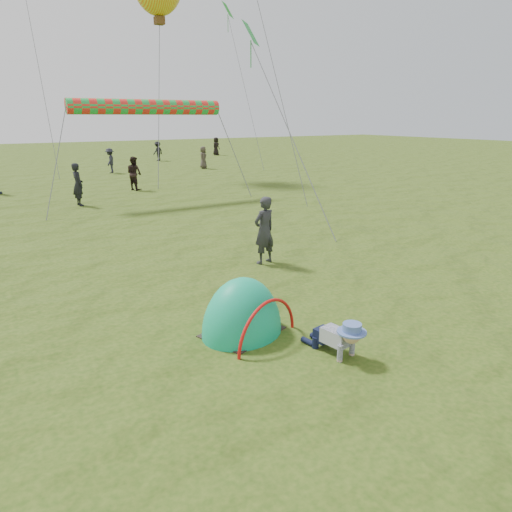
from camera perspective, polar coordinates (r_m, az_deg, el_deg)
ground at (r=7.64m, az=5.90°, el=-11.57°), size 140.00×140.00×0.00m
crawling_toddler at (r=7.43m, az=10.35°, el=-9.86°), size 0.71×0.91×0.64m
popup_tent at (r=8.16m, az=-1.74°, el=-9.51°), size 1.89×1.72×2.01m
standing_adult at (r=11.64m, az=1.04°, el=3.22°), size 0.70×0.53×1.74m
crowd_person_3 at (r=41.31m, az=-12.18°, el=12.69°), size 1.21×1.05×1.63m
crowd_person_4 at (r=46.76m, az=-5.01°, el=13.51°), size 1.00×0.85×1.72m
crowd_person_6 at (r=20.98m, az=-21.37°, el=8.32°), size 0.51×0.71×1.80m
crowd_person_7 at (r=24.74m, az=-14.98°, el=9.95°), size 0.93×1.02×1.71m
crowd_person_9 at (r=32.89m, az=-17.77°, el=11.28°), size 1.02×1.22×1.65m
crowd_person_10 at (r=34.37m, az=-6.61°, el=12.12°), size 0.73×0.90×1.59m
rainbow_tube_kite at (r=21.18m, az=-13.41°, el=17.67°), size 6.63×0.64×0.64m
diamond_kite_3 at (r=17.91m, az=-0.65°, el=26.08°), size 0.96×0.96×0.78m
diamond_kite_9 at (r=37.83m, az=-3.55°, el=28.36°), size 1.26×1.26×1.03m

